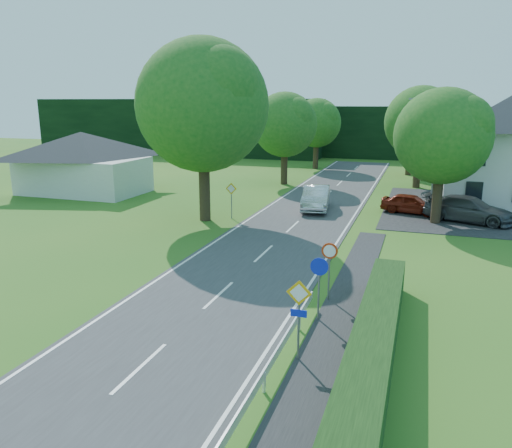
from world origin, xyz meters
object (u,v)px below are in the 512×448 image
(streetlight, at_px, (433,151))
(parasol, at_px, (495,196))
(motorcycle, at_px, (321,196))
(parked_car_grey, at_px, (469,209))
(moving_car, at_px, (316,198))
(parked_car_red, at_px, (411,204))

(streetlight, bearing_deg, parasol, 37.74)
(motorcycle, xyz_separation_m, parked_car_grey, (10.41, -3.49, 0.39))
(parasol, bearing_deg, parked_car_grey, -114.31)
(moving_car, distance_m, parasol, 12.86)
(streetlight, relative_size, parasol, 3.47)
(parked_car_grey, bearing_deg, moving_car, 106.17)
(streetlight, xyz_separation_m, parasol, (4.47, 3.46, -3.39))
(moving_car, height_order, parasol, parasol)
(streetlight, relative_size, motorcycle, 4.86)
(parked_car_red, bearing_deg, parasol, -49.43)
(moving_car, distance_m, parked_car_red, 6.62)
(parasol, bearing_deg, moving_car, -162.14)
(moving_car, xyz_separation_m, parked_car_red, (6.56, 0.88, -0.17))
(motorcycle, distance_m, parasol, 12.47)
(motorcycle, bearing_deg, moving_car, -78.56)
(parked_car_red, relative_size, parked_car_grey, 0.71)
(parked_car_red, bearing_deg, motorcycle, 84.96)
(parked_car_grey, height_order, parasol, parasol)
(motorcycle, xyz_separation_m, parked_car_red, (6.74, -2.09, 0.25))
(streetlight, relative_size, parked_car_grey, 1.42)
(parasol, bearing_deg, motorcycle, -175.53)
(parked_car_grey, xyz_separation_m, parasol, (2.01, 4.46, 0.22))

